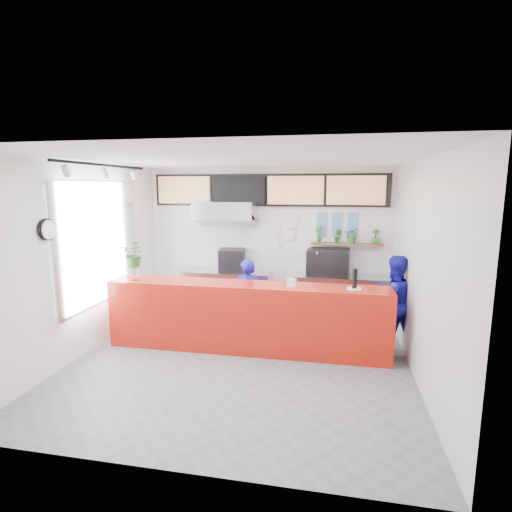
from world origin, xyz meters
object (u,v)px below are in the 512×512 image
Objects in this scene: panini_oven at (232,260)px; staff_right at (393,302)px; pepper_mill at (355,279)px; service_counter at (246,317)px; espresso_machine at (328,262)px; staff_center at (247,299)px.

panini_oven is 3.29m from staff_right.
panini_oven is 2.98m from pepper_mill.
pepper_mill is at bearing -0.51° from service_counter.
panini_oven is at bearing -175.87° from espresso_machine.
espresso_machine is (1.95, 0.00, 0.03)m from panini_oven.
pepper_mill is (2.36, -1.81, 0.13)m from panini_oven.
staff_right is (3.02, -1.25, -0.36)m from panini_oven.
panini_oven reaches higher than service_counter.
staff_right reaches higher than panini_oven.
espresso_machine is 0.57× the size of staff_center.
panini_oven is (-0.69, 1.80, 0.58)m from service_counter.
service_counter is at bearing 179.49° from pepper_mill.
pepper_mill is at bearing -45.61° from panini_oven.
staff_center is 1.93m from pepper_mill.
pepper_mill is (0.41, -1.81, 0.10)m from espresso_machine.
panini_oven is 1.47m from staff_center.
staff_center is 4.78× the size of pepper_mill.
staff_right is 5.23× the size of pepper_mill.
service_counter is at bearing -6.23° from staff_right.
panini_oven is at bearing -42.05° from staff_right.
staff_right reaches higher than pepper_mill.
staff_right is at bearing -45.32° from espresso_machine.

